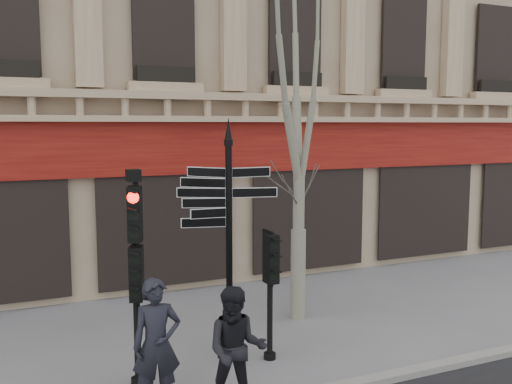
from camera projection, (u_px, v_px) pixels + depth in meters
ground at (244, 368)px, 9.78m from camera, size 80.00×80.00×0.00m
fingerpost at (229, 199)px, 9.92m from camera, size 2.37×2.37×4.29m
traffic_signal_main at (135, 251)px, 8.90m from camera, size 0.46×0.39×3.48m
traffic_signal_secondary at (270, 272)px, 10.00m from camera, size 0.39×0.28×2.27m
plane_tree at (300, 70)px, 11.71m from camera, size 2.83×2.83×7.52m
pedestrian_a at (157, 345)px, 8.30m from camera, size 0.75×0.53×1.96m
pedestrian_b at (236, 350)px, 8.23m from camera, size 1.10×1.00×1.86m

